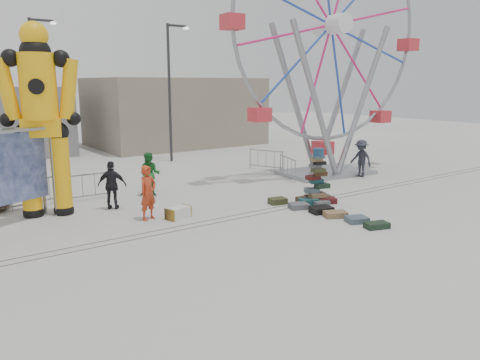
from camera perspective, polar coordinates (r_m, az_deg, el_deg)
ground at (r=16.39m, az=3.36°, el=-4.73°), size 90.00×90.00×0.00m
track_line_near at (r=16.84m, az=2.07°, el=-4.25°), size 40.00×0.04×0.01m
track_line_far at (r=17.15m, az=1.26°, el=-3.95°), size 40.00×0.04×0.01m
building_right at (r=36.44m, az=-7.93°, el=8.26°), size 12.00×8.00×5.00m
lamp_post_right at (r=28.37m, az=-8.44°, el=11.29°), size 1.41×0.25×8.00m
lamp_post_left at (r=27.87m, az=-23.53°, el=10.46°), size 1.41×0.25×8.00m
suitcase_tower at (r=18.62m, az=9.32°, el=-0.93°), size 1.69×1.39×2.17m
crash_test_dummy at (r=17.57m, az=-23.15°, el=7.47°), size 2.72×1.29×6.87m
ferris_wheel at (r=24.37m, az=10.98°, el=15.83°), size 11.29×3.19×13.14m
steamer_trunk at (r=16.52m, az=-7.54°, el=-3.98°), size 0.94×0.68×0.39m
row_case_0 at (r=18.39m, az=4.61°, el=-2.55°), size 0.74×0.60×0.23m
row_case_1 at (r=17.77m, az=7.17°, el=-3.15°), size 0.85×0.78×0.21m
row_case_2 at (r=17.30m, az=9.89°, el=-3.59°), size 0.89×0.73×0.24m
row_case_3 at (r=16.87m, az=11.55°, el=-4.11°), size 0.92×0.79×0.21m
row_case_4 at (r=16.41m, az=14.06°, el=-4.69°), size 0.85×0.79×0.20m
row_case_5 at (r=15.94m, az=16.34°, el=-5.31°), size 0.87×0.65×0.20m
barricade_dummy_b at (r=19.48m, az=-23.48°, el=-1.37°), size 1.95×0.64×1.10m
barricade_dummy_c at (r=19.71m, az=-18.63°, el=-0.86°), size 2.00×0.13×1.10m
barricade_wheel_front at (r=23.16m, az=5.81°, el=1.50°), size 0.78×1.91×1.10m
barricade_wheel_back at (r=25.48m, az=3.19°, el=2.48°), size 0.88×1.88×1.10m
pedestrian_red at (r=16.35m, az=-11.14°, el=-1.53°), size 0.80×0.65×1.90m
pedestrian_green at (r=19.87m, az=-10.93°, el=0.70°), size 1.12×1.09×1.82m
pedestrian_black at (r=18.03m, az=-15.32°, el=-0.63°), size 1.13×0.97×1.82m
pedestrian_grey at (r=24.23m, az=14.54°, el=2.56°), size 0.75×1.24×1.87m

